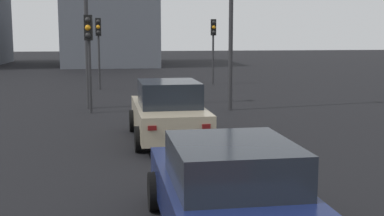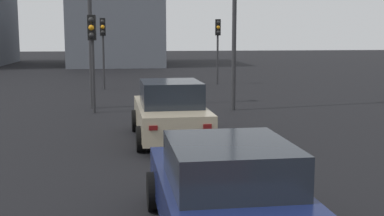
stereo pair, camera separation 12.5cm
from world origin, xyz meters
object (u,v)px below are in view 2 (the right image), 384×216
Objects in this scene: car_beige_lead at (170,112)px; traffic_light_near_left at (103,38)px; traffic_light_near_right at (92,43)px; traffic_light_far_left at (218,38)px; car_navy_second at (227,192)px.

traffic_light_near_left reaches higher than car_beige_lead.
traffic_light_near_left is 1.03× the size of traffic_light_near_right.
car_beige_lead is at bearing -15.58° from traffic_light_far_left.
traffic_light_far_left is at bearing 104.70° from traffic_light_near_left.
car_beige_lead is 15.38m from traffic_light_far_left.
traffic_light_near_left is at bearing -174.42° from traffic_light_near_right.
car_navy_second is 1.24× the size of traffic_light_near_right.
car_navy_second is 22.05m from traffic_light_far_left.
traffic_light_near_right is (11.94, 2.56, 1.85)m from car_navy_second.
traffic_light_far_left is (14.74, -3.95, 1.87)m from car_beige_lead.
traffic_light_far_left reaches higher than car_navy_second.
car_beige_lead is 13.37m from traffic_light_near_left.
traffic_light_far_left is (9.71, -6.32, 0.09)m from traffic_light_near_right.
traffic_light_near_left is 6.52m from traffic_light_far_left.
car_navy_second is 1.20× the size of traffic_light_near_left.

